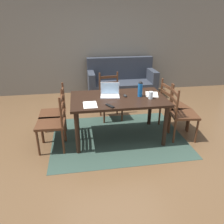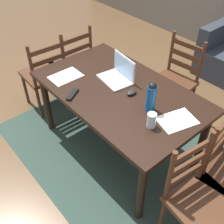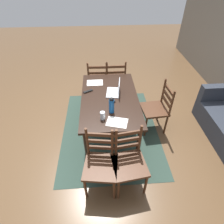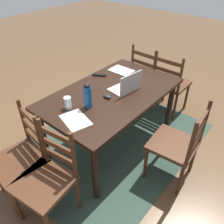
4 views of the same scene
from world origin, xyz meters
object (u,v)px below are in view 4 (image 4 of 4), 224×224
at_px(chair_left_near, 148,76).
at_px(computer_mouse, 107,96).
at_px(dining_table, 112,99).
at_px(tv_remote, 99,75).
at_px(drinking_glass, 68,103).
at_px(water_bottle, 88,95).
at_px(chair_right_near, 23,158).
at_px(laptop, 127,86).
at_px(chair_right_far, 47,179).
at_px(chair_left_far, 170,84).
at_px(chair_far_head, 177,145).

height_order(chair_left_near, computer_mouse, chair_left_near).
bearing_deg(chair_left_near, dining_table, 10.05).
bearing_deg(tv_remote, drinking_glass, -10.95).
bearing_deg(computer_mouse, water_bottle, -5.45).
height_order(chair_right_near, water_bottle, water_bottle).
bearing_deg(laptop, computer_mouse, -16.13).
relative_size(chair_left_near, chair_right_near, 1.00).
xyz_separation_m(dining_table, computer_mouse, (0.13, 0.04, 0.11)).
distance_m(chair_right_far, tv_remote, 1.43).
height_order(chair_right_near, drinking_glass, chair_right_near).
height_order(dining_table, chair_left_far, chair_left_far).
relative_size(chair_left_far, drinking_glass, 7.73).
bearing_deg(dining_table, drinking_glass, -14.43).
bearing_deg(chair_right_near, chair_right_far, 90.00).
bearing_deg(laptop, chair_far_head, 80.61).
height_order(chair_right_far, tv_remote, chair_right_far).
distance_m(chair_left_near, water_bottle, 1.54).
distance_m(dining_table, chair_far_head, 0.87).
distance_m(dining_table, chair_left_near, 1.12).
xyz_separation_m(drinking_glass, computer_mouse, (-0.39, 0.17, -0.04)).
relative_size(chair_right_near, drinking_glass, 7.73).
distance_m(chair_far_head, chair_left_far, 1.26).
xyz_separation_m(chair_far_head, chair_left_far, (-1.08, -0.66, 0.00)).
distance_m(chair_right_near, chair_left_far, 2.20).
bearing_deg(computer_mouse, laptop, 165.85).
bearing_deg(water_bottle, computer_mouse, 172.56).
relative_size(chair_left_near, laptop, 2.74).
bearing_deg(chair_far_head, chair_left_near, -136.11).
relative_size(chair_far_head, computer_mouse, 9.50).
distance_m(chair_right_far, drinking_glass, 0.74).
relative_size(laptop, drinking_glass, 2.82).
relative_size(chair_right_near, chair_right_far, 1.00).
bearing_deg(chair_right_far, drinking_glass, -150.58).
height_order(dining_table, chair_left_near, chair_left_near).
relative_size(chair_left_far, computer_mouse, 9.50).
distance_m(chair_left_far, drinking_glass, 1.67).
bearing_deg(water_bottle, chair_right_near, -15.05).
height_order(dining_table, water_bottle, water_bottle).
distance_m(water_bottle, tv_remote, 0.70).
height_order(laptop, computer_mouse, laptop).
xyz_separation_m(dining_table, chair_left_far, (-1.08, 0.19, -0.20)).
bearing_deg(drinking_glass, chair_far_head, 118.07).
relative_size(chair_left_far, tv_remote, 5.59).
relative_size(chair_far_head, chair_right_near, 1.00).
relative_size(computer_mouse, tv_remote, 0.59).
bearing_deg(chair_far_head, dining_table, -89.76).
height_order(chair_far_head, drinking_glass, chair_far_head).
height_order(chair_right_near, laptop, laptop).
bearing_deg(chair_left_near, chair_right_far, 9.86).
height_order(chair_far_head, laptop, laptop).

